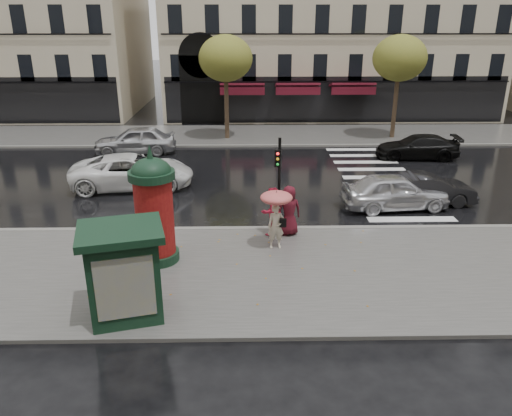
{
  "coord_description": "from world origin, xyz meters",
  "views": [
    {
      "loc": [
        -0.69,
        -14.6,
        7.79
      ],
      "look_at": [
        -0.39,
        1.5,
        1.52
      ],
      "focal_mm": 35.0,
      "sensor_mm": 36.0,
      "label": 1
    }
  ],
  "objects_px": {
    "car_far_silver": "(135,140)",
    "newsstand": "(124,272)",
    "woman_umbrella": "(276,210)",
    "woman_red": "(272,211)",
    "car_darkgrey": "(427,189)",
    "man_burgundy": "(289,211)",
    "car_black": "(417,147)",
    "morris_column": "(154,207)",
    "traffic_light": "(279,176)",
    "car_white": "(132,171)",
    "car_silver": "(395,191)"
  },
  "relations": [
    {
      "from": "car_silver",
      "to": "car_white",
      "type": "height_order",
      "value": "car_white"
    },
    {
      "from": "woman_umbrella",
      "to": "man_burgundy",
      "type": "relative_size",
      "value": 1.14
    },
    {
      "from": "woman_umbrella",
      "to": "newsstand",
      "type": "bearing_deg",
      "value": -135.77
    },
    {
      "from": "car_darkgrey",
      "to": "car_far_silver",
      "type": "distance_m",
      "value": 16.91
    },
    {
      "from": "newsstand",
      "to": "car_darkgrey",
      "type": "xyz_separation_m",
      "value": [
        11.08,
        8.64,
        -0.77
      ]
    },
    {
      "from": "morris_column",
      "to": "traffic_light",
      "type": "relative_size",
      "value": 1.11
    },
    {
      "from": "newsstand",
      "to": "car_white",
      "type": "xyz_separation_m",
      "value": [
        -2.2,
        11.16,
        -0.65
      ]
    },
    {
      "from": "woman_umbrella",
      "to": "woman_red",
      "type": "xyz_separation_m",
      "value": [
        -0.1,
        1.14,
        -0.49
      ]
    },
    {
      "from": "car_silver",
      "to": "car_far_silver",
      "type": "distance_m",
      "value": 15.9
    },
    {
      "from": "morris_column",
      "to": "car_black",
      "type": "xyz_separation_m",
      "value": [
        12.8,
        12.79,
        -1.34
      ]
    },
    {
      "from": "newsstand",
      "to": "car_white",
      "type": "distance_m",
      "value": 11.39
    },
    {
      "from": "woman_red",
      "to": "car_black",
      "type": "relative_size",
      "value": 0.39
    },
    {
      "from": "traffic_light",
      "to": "newsstand",
      "type": "xyz_separation_m",
      "value": [
        -4.42,
        -5.62,
        -0.84
      ]
    },
    {
      "from": "car_black",
      "to": "car_far_silver",
      "type": "xyz_separation_m",
      "value": [
        -16.43,
        1.35,
        0.14
      ]
    },
    {
      "from": "woman_red",
      "to": "traffic_light",
      "type": "height_order",
      "value": "traffic_light"
    },
    {
      "from": "man_burgundy",
      "to": "car_white",
      "type": "height_order",
      "value": "man_burgundy"
    },
    {
      "from": "car_darkgrey",
      "to": "car_black",
      "type": "distance_m",
      "value": 7.69
    },
    {
      "from": "woman_umbrella",
      "to": "newsstand",
      "type": "distance_m",
      "value": 5.95
    },
    {
      "from": "traffic_light",
      "to": "newsstand",
      "type": "distance_m",
      "value": 7.2
    },
    {
      "from": "woman_red",
      "to": "car_silver",
      "type": "bearing_deg",
      "value": 172.63
    },
    {
      "from": "car_darkgrey",
      "to": "car_far_silver",
      "type": "bearing_deg",
      "value": 55.29
    },
    {
      "from": "woman_umbrella",
      "to": "woman_red",
      "type": "distance_m",
      "value": 1.25
    },
    {
      "from": "woman_red",
      "to": "newsstand",
      "type": "relative_size",
      "value": 0.71
    },
    {
      "from": "car_black",
      "to": "car_darkgrey",
      "type": "bearing_deg",
      "value": -10.76
    },
    {
      "from": "woman_umbrella",
      "to": "car_far_silver",
      "type": "height_order",
      "value": "woman_umbrella"
    },
    {
      "from": "woman_red",
      "to": "car_silver",
      "type": "height_order",
      "value": "woman_red"
    },
    {
      "from": "car_black",
      "to": "newsstand",
      "type": "bearing_deg",
      "value": -34.91
    },
    {
      "from": "woman_umbrella",
      "to": "car_white",
      "type": "distance_m",
      "value": 9.56
    },
    {
      "from": "man_burgundy",
      "to": "car_black",
      "type": "distance_m",
      "value": 13.59
    },
    {
      "from": "morris_column",
      "to": "car_far_silver",
      "type": "distance_m",
      "value": 14.65
    },
    {
      "from": "traffic_light",
      "to": "car_darkgrey",
      "type": "relative_size",
      "value": 0.87
    },
    {
      "from": "car_white",
      "to": "car_silver",
      "type": "bearing_deg",
      "value": -110.88
    },
    {
      "from": "car_white",
      "to": "man_burgundy",
      "type": "bearing_deg",
      "value": -136.64
    },
    {
      "from": "woman_red",
      "to": "car_far_silver",
      "type": "height_order",
      "value": "woman_red"
    },
    {
      "from": "car_far_silver",
      "to": "newsstand",
      "type": "bearing_deg",
      "value": 4.46
    },
    {
      "from": "woman_red",
      "to": "car_far_silver",
      "type": "distance_m",
      "value": 14.28
    },
    {
      "from": "woman_umbrella",
      "to": "traffic_light",
      "type": "distance_m",
      "value": 1.67
    },
    {
      "from": "car_white",
      "to": "morris_column",
      "type": "bearing_deg",
      "value": -169.27
    },
    {
      "from": "traffic_light",
      "to": "car_white",
      "type": "height_order",
      "value": "traffic_light"
    },
    {
      "from": "traffic_light",
      "to": "car_far_silver",
      "type": "distance_m",
      "value": 14.22
    },
    {
      "from": "traffic_light",
      "to": "car_black",
      "type": "relative_size",
      "value": 0.77
    },
    {
      "from": "man_burgundy",
      "to": "car_white",
      "type": "bearing_deg",
      "value": -54.78
    },
    {
      "from": "car_black",
      "to": "woman_red",
      "type": "bearing_deg",
      "value": -35.36
    },
    {
      "from": "woman_umbrella",
      "to": "morris_column",
      "type": "distance_m",
      "value": 4.12
    },
    {
      "from": "traffic_light",
      "to": "car_far_silver",
      "type": "height_order",
      "value": "traffic_light"
    },
    {
      "from": "morris_column",
      "to": "car_far_silver",
      "type": "bearing_deg",
      "value": 104.4
    },
    {
      "from": "morris_column",
      "to": "woman_red",
      "type": "bearing_deg",
      "value": 27.2
    },
    {
      "from": "woman_red",
      "to": "morris_column",
      "type": "bearing_deg",
      "value": -8.31
    },
    {
      "from": "traffic_light",
      "to": "car_darkgrey",
      "type": "height_order",
      "value": "traffic_light"
    },
    {
      "from": "car_silver",
      "to": "car_white",
      "type": "bearing_deg",
      "value": 70.19
    }
  ]
}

